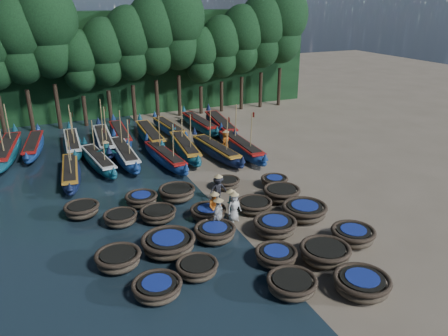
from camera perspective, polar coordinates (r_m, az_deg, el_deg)
name	(u,v)px	position (r m, az deg, el deg)	size (l,w,h in m)	color
ground	(212,203)	(25.60, -1.53, -4.58)	(120.00, 120.00, 0.00)	#7D6F5B
foliage_wall	(123,64)	(46.07, -13.11, 13.13)	(40.00, 3.00, 10.00)	black
coracle_3	(292,284)	(18.43, 8.84, -14.80)	(2.34, 2.34, 0.71)	#4D4130
coracle_4	(362,284)	(19.03, 17.54, -14.23)	(2.85, 2.85, 0.77)	#4D4130
coracle_5	(157,288)	(18.27, -8.73, -15.23)	(2.35, 2.35, 0.67)	#4D4130
coracle_6	(197,268)	(19.23, -3.54, -12.92)	(2.24, 2.24, 0.68)	#4D4130
coracle_7	(276,256)	(20.07, 6.82, -11.34)	(1.94, 1.94, 0.71)	#4D4130
coracle_8	(325,253)	(20.53, 13.05, -10.78)	(2.53, 2.53, 0.83)	#4D4130
coracle_9	(353,235)	(22.28, 16.49, -8.42)	(2.62, 2.62, 0.80)	#4D4130
coracle_10	(118,259)	(20.21, -13.66, -11.50)	(2.27, 2.27, 0.78)	#4D4130
coracle_11	(168,244)	(20.84, -7.28, -9.78)	(2.76, 2.76, 0.84)	#4D4130
coracle_12	(215,232)	(21.68, -1.20, -8.41)	(2.34, 2.34, 0.76)	#4D4130
coracle_13	(275,226)	(22.31, 6.65, -7.54)	(2.23, 2.23, 0.82)	#4D4130
coracle_14	(304,211)	(24.04, 10.46, -5.51)	(2.52, 2.52, 0.82)	#4D4130
coracle_15	(121,218)	(23.74, -13.37, -6.38)	(2.20, 2.20, 0.67)	#4D4130
coracle_16	(158,214)	(23.79, -8.59, -5.96)	(2.01, 2.01, 0.66)	#4D4130
coracle_17	(208,212)	(23.70, -2.09, -5.81)	(2.04, 2.04, 0.66)	#4D4130
coracle_18	(254,205)	(24.48, 3.99, -4.90)	(2.00, 2.00, 0.68)	#4D4130
coracle_19	(282,193)	(25.87, 7.52, -3.32)	(2.69, 2.69, 0.83)	#4D4130
coracle_20	(82,210)	(25.12, -18.07, -5.20)	(2.08, 2.08, 0.72)	#4D4130
coracle_21	(141,199)	(25.53, -10.73, -4.02)	(2.29, 2.29, 0.72)	#4D4130
coracle_22	(177,193)	(25.92, -6.16, -3.24)	(2.33, 2.33, 0.80)	#4D4130
coracle_23	(227,183)	(27.30, 0.36, -1.98)	(1.77, 1.77, 0.66)	#4D4130
coracle_24	(274,181)	(27.73, 6.60, -1.73)	(1.73, 1.73, 0.66)	#4D4130
long_boat_2	(71,172)	(30.33, -19.41, -0.55)	(1.99, 7.37, 3.15)	#101E3B
long_boat_3	(98,161)	(31.91, -16.09, 0.94)	(2.23, 7.46, 3.19)	navy
long_boat_4	(124,154)	(32.62, -12.88, 1.80)	(1.49, 8.33, 3.54)	navy
long_boat_5	(165,157)	(31.62, -7.73, 1.45)	(2.06, 7.75, 3.30)	navy
long_boat_6	(185,148)	(33.33, -5.14, 2.68)	(2.21, 8.24, 3.52)	navy
long_boat_7	(216,150)	(32.64, -1.01, 2.32)	(2.09, 7.96, 3.39)	#101E3B
long_boat_8	(241,147)	(33.34, 2.20, 2.78)	(1.74, 8.51, 3.61)	navy
long_boat_9	(7,151)	(36.04, -26.46, 2.00)	(2.72, 9.03, 3.86)	navy
long_boat_10	(34,146)	(36.77, -23.61, 2.67)	(2.37, 7.67, 1.36)	navy
long_boat_11	(73,144)	(36.09, -19.18, 2.99)	(1.74, 8.02, 3.41)	navy
long_boat_12	(104,140)	(36.08, -15.43, 3.49)	(2.04, 8.64, 3.68)	#101E3B
long_boat_13	(120,134)	(37.48, -13.39, 4.28)	(1.79, 8.11, 1.43)	navy
long_boat_14	(150,135)	(36.73, -9.63, 4.27)	(1.80, 8.56, 1.51)	navy
long_boat_15	(169,128)	(38.73, -7.17, 5.18)	(1.96, 7.39, 1.31)	navy
long_boat_16	(199,124)	(39.75, -3.26, 5.81)	(1.72, 8.09, 1.43)	navy
long_boat_17	(220,125)	(39.02, -0.48, 5.65)	(2.77, 9.05, 1.61)	#101E3B
fisherman_0	(234,206)	(23.26, 1.34, -5.01)	(0.84, 0.61, 1.81)	silver
fisherman_1	(231,202)	(23.59, 0.90, -4.50)	(0.62, 0.70, 1.80)	#1B6E74
fisherman_2	(215,206)	(23.37, -1.22, -4.95)	(0.90, 0.78, 1.77)	#C6631A
fisherman_3	(218,188)	(25.35, -0.73, -2.68)	(1.11, 0.68, 1.86)	black
fisherman_4	(218,215)	(22.18, -0.72, -6.12)	(1.07, 1.06, 2.01)	silver
fisherman_5	(106,152)	(32.33, -15.11, 1.98)	(1.60, 1.14, 1.87)	#1B6E74
fisherman_6	(226,141)	(33.58, 0.24, 3.54)	(0.99, 0.91, 1.90)	#C6631A
tree_3	(18,39)	(41.44, -25.27, 15.02)	(4.92, 4.92, 11.60)	black
tree_4	(47,29)	(41.44, -22.15, 16.41)	(5.34, 5.34, 12.58)	black
tree_5	(79,61)	(41.86, -18.42, 13.17)	(3.68, 3.68, 8.68)	black
tree_6	(105,52)	(42.07, -15.34, 14.46)	(4.09, 4.09, 9.65)	black
tree_7	(129,43)	(42.42, -12.26, 15.69)	(4.51, 4.51, 10.63)	black
tree_8	(153,34)	(42.89, -9.21, 16.86)	(4.92, 4.92, 11.60)	black
tree_9	(177,26)	(43.50, -6.19, 17.95)	(5.34, 5.34, 12.58)	black
tree_10	(200,54)	(44.50, -3.14, 14.62)	(3.68, 3.68, 8.68)	black
tree_11	(221,46)	(45.29, -0.34, 15.63)	(4.09, 4.09, 9.65)	black
tree_12	(242,38)	(46.19, 2.39, 16.57)	(4.51, 4.51, 10.63)	black
tree_13	(262,31)	(47.19, 5.03, 17.43)	(4.92, 4.92, 11.60)	black
tree_14	(282,23)	(48.29, 7.58, 18.23)	(5.34, 5.34, 12.58)	black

